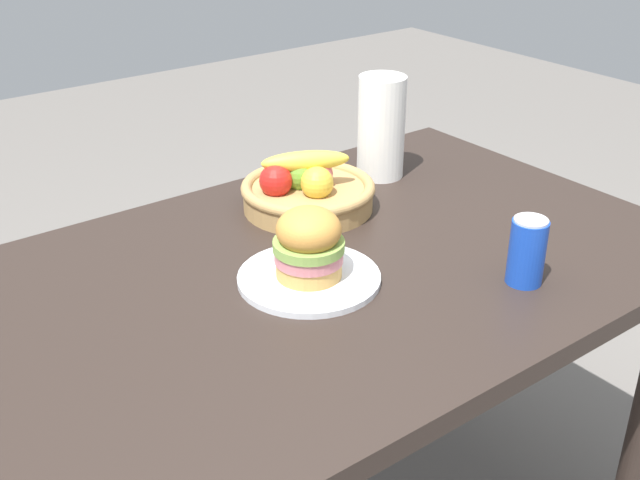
{
  "coord_description": "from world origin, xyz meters",
  "views": [
    {
      "loc": [
        -0.81,
        -1.04,
        1.47
      ],
      "look_at": [
        -0.03,
        -0.01,
        0.81
      ],
      "focal_mm": 44.28,
      "sensor_mm": 36.0,
      "label": 1
    }
  ],
  "objects_px": {
    "plate": "(309,278)",
    "paper_towel_roll": "(381,127)",
    "fruit_basket": "(307,189)",
    "soda_can": "(527,251)",
    "sandwich": "(309,244)"
  },
  "relations": [
    {
      "from": "soda_can",
      "to": "fruit_basket",
      "type": "bearing_deg",
      "value": 104.38
    },
    {
      "from": "sandwich",
      "to": "soda_can",
      "type": "relative_size",
      "value": 1.05
    },
    {
      "from": "sandwich",
      "to": "soda_can",
      "type": "bearing_deg",
      "value": -37.56
    },
    {
      "from": "fruit_basket",
      "to": "soda_can",
      "type": "bearing_deg",
      "value": -75.62
    },
    {
      "from": "plate",
      "to": "sandwich",
      "type": "xyz_separation_m",
      "value": [
        0.0,
        -0.0,
        0.07
      ]
    },
    {
      "from": "sandwich",
      "to": "paper_towel_roll",
      "type": "xyz_separation_m",
      "value": [
        0.43,
        0.3,
        0.04
      ]
    },
    {
      "from": "sandwich",
      "to": "paper_towel_roll",
      "type": "relative_size",
      "value": 0.55
    },
    {
      "from": "plate",
      "to": "paper_towel_roll",
      "type": "height_order",
      "value": "paper_towel_roll"
    },
    {
      "from": "plate",
      "to": "paper_towel_roll",
      "type": "relative_size",
      "value": 1.09
    },
    {
      "from": "plate",
      "to": "fruit_basket",
      "type": "distance_m",
      "value": 0.32
    },
    {
      "from": "plate",
      "to": "soda_can",
      "type": "relative_size",
      "value": 2.08
    },
    {
      "from": "plate",
      "to": "soda_can",
      "type": "distance_m",
      "value": 0.39
    },
    {
      "from": "soda_can",
      "to": "sandwich",
      "type": "bearing_deg",
      "value": 142.44
    },
    {
      "from": "plate",
      "to": "sandwich",
      "type": "relative_size",
      "value": 1.98
    },
    {
      "from": "plate",
      "to": "fruit_basket",
      "type": "relative_size",
      "value": 0.9
    }
  ]
}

